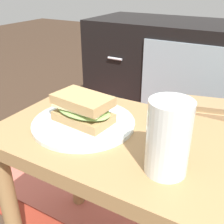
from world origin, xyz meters
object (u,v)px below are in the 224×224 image
sandwich_front (83,109)px  paper_bag (202,144)px  tv_cabinet (177,76)px  coaster (165,124)px  plate (84,123)px  beer_glass (168,139)px

sandwich_front → paper_bag: 0.63m
tv_cabinet → coaster: tv_cabinet is taller
coaster → paper_bag: bearing=85.4°
sandwich_front → plate: bearing=15.7°
tv_cabinet → plate: (0.05, -0.95, 0.17)m
paper_bag → plate: bearing=-112.1°
plate → paper_bag: plate is taller
sandwich_front → coaster: 0.20m
plate → paper_bag: 0.61m
beer_glass → coaster: size_ratio=1.64×
plate → coaster: 0.20m
tv_cabinet → beer_glass: 1.09m
sandwich_front → paper_bag: sandwich_front is taller
plate → beer_glass: beer_glass is taller
coaster → paper_bag: size_ratio=0.23×
sandwich_front → beer_glass: size_ratio=1.10×
sandwich_front → coaster: sandwich_front is taller
plate → beer_glass: bearing=-16.4°
sandwich_front → tv_cabinet: bearing=93.3°
plate → paper_bag: bearing=67.9°
coaster → beer_glass: bearing=-70.3°
beer_glass → coaster: 0.19m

